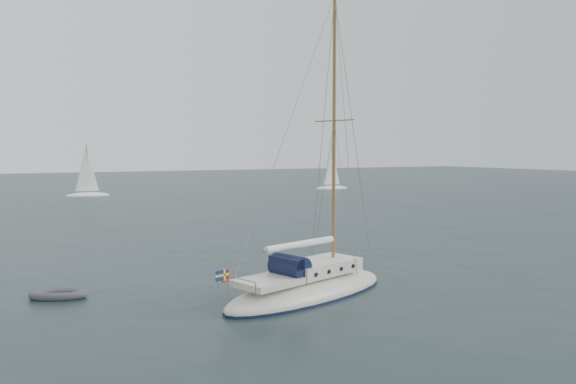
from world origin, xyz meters
TOP-DOWN VIEW (x-y plane):
  - ground at (0.00, 0.00)m, footprint 300.00×300.00m
  - sailboat at (0.57, -2.19)m, footprint 9.87×2.96m
  - dinghy at (-9.37, 2.49)m, footprint 2.53×1.14m
  - distant_yacht_b at (37.70, 56.33)m, footprint 6.14×3.28m
  - distant_yacht_c at (-0.66, 59.47)m, footprint 5.93×3.16m

SIDE VIEW (x-z plane):
  - ground at x=0.00m, z-range 0.00..0.00m
  - dinghy at x=-9.37m, z-range -0.02..0.34m
  - sailboat at x=0.57m, z-range -5.96..8.09m
  - distant_yacht_c at x=-0.66m, z-range -0.57..7.28m
  - distant_yacht_b at x=37.70m, z-range -0.59..7.55m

